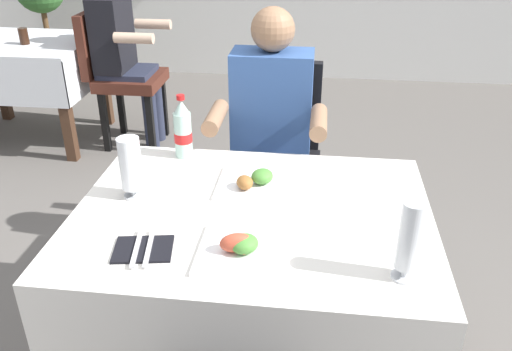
{
  "coord_description": "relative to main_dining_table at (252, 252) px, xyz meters",
  "views": [
    {
      "loc": [
        0.27,
        -1.53,
        1.67
      ],
      "look_at": [
        0.08,
        0.05,
        0.83
      ],
      "focal_mm": 37.38,
      "sensor_mm": 36.0,
      "label": 1
    }
  ],
  "objects": [
    {
      "name": "seated_diner_far",
      "position": [
        -0.01,
        0.74,
        0.13
      ],
      "size": [
        0.5,
        0.46,
        1.26
      ],
      "color": "#282D42",
      "rests_on": "ground"
    },
    {
      "name": "background_patron",
      "position": [
        -1.19,
        2.09,
        0.13
      ],
      "size": [
        0.46,
        0.5,
        1.26
      ],
      "color": "#282D42",
      "rests_on": "ground"
    },
    {
      "name": "chair_far_diner_seat",
      "position": [
        0.0,
        0.84,
        -0.02
      ],
      "size": [
        0.44,
        0.5,
        0.97
      ],
      "color": "black",
      "rests_on": "ground"
    },
    {
      "name": "background_dining_table",
      "position": [
        -1.95,
        2.09,
        -0.02
      ],
      "size": [
        1.0,
        0.81,
        0.75
      ],
      "color": "white",
      "rests_on": "ground"
    },
    {
      "name": "potted_plant_corner",
      "position": [
        -2.33,
        3.22,
        0.12
      ],
      "size": [
        0.44,
        0.44,
        1.16
      ],
      "color": "brown",
      "rests_on": "ground"
    },
    {
      "name": "main_dining_table",
      "position": [
        0.0,
        0.0,
        0.0
      ],
      "size": [
        1.17,
        0.91,
        0.75
      ],
      "color": "white",
      "rests_on": "ground"
    },
    {
      "name": "background_chair_right",
      "position": [
        -1.24,
        2.09,
        -0.02
      ],
      "size": [
        0.5,
        0.44,
        0.97
      ],
      "color": "#4C2319",
      "rests_on": "ground"
    },
    {
      "name": "napkin_cutlery_set",
      "position": [
        -0.29,
        -0.26,
        0.17
      ],
      "size": [
        0.19,
        0.2,
        0.01
      ],
      "color": "black",
      "rests_on": "main_dining_table"
    },
    {
      "name": "beer_glass_left",
      "position": [
        -0.42,
        0.05,
        0.28
      ],
      "size": [
        0.08,
        0.08,
        0.22
      ],
      "color": "white",
      "rests_on": "main_dining_table"
    },
    {
      "name": "background_table_tumbler",
      "position": [
        -1.86,
        2.01,
        0.22
      ],
      "size": [
        0.06,
        0.06,
        0.11
      ],
      "primitive_type": "cylinder",
      "color": "black",
      "rests_on": "background_dining_table"
    },
    {
      "name": "plate_far_diner",
      "position": [
        -0.01,
        0.17,
        0.19
      ],
      "size": [
        0.25,
        0.25,
        0.06
      ],
      "color": "white",
      "rests_on": "main_dining_table"
    },
    {
      "name": "beer_glass_middle",
      "position": [
        0.45,
        -0.29,
        0.29
      ],
      "size": [
        0.07,
        0.07,
        0.24
      ],
      "color": "white",
      "rests_on": "main_dining_table"
    },
    {
      "name": "cola_bottle_primary",
      "position": [
        -0.32,
        0.38,
        0.28
      ],
      "size": [
        0.07,
        0.07,
        0.25
      ],
      "color": "silver",
      "rests_on": "main_dining_table"
    },
    {
      "name": "plate_near_camera",
      "position": [
        -0.0,
        -0.24,
        0.19
      ],
      "size": [
        0.25,
        0.25,
        0.07
      ],
      "color": "white",
      "rests_on": "main_dining_table"
    }
  ]
}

